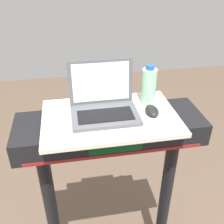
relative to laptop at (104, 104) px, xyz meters
The scene contains 4 objects.
desk_board 0.07m from the laptop, 51.80° to the right, with size 0.63×0.41×0.02m, color beige.
laptop is the anchor object (origin of this frame).
computer_mouse 0.23m from the laptop, 12.43° to the right, with size 0.06×0.10×0.03m, color black.
water_bottle 0.25m from the laptop, 14.66° to the left, with size 0.07×0.07×0.20m.
Camera 1 is at (-0.18, -0.34, 1.88)m, focal length 42.52 mm.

